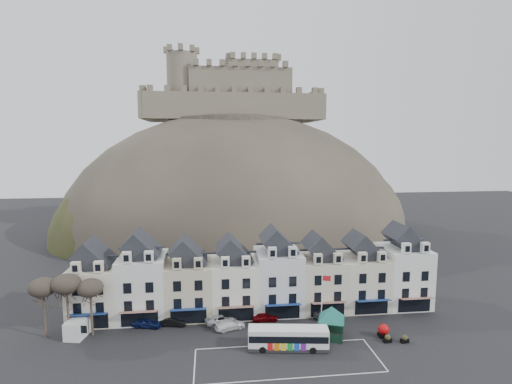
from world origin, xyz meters
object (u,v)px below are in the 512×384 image
bus_shelter (332,313)px  car_charcoal (326,313)px  white_van (81,325)px  car_silver (221,319)px  flagpole (322,299)px  car_black (173,321)px  car_white (230,325)px  bus (288,337)px  car_maroon (265,317)px  car_navy (147,322)px  red_buoy (383,330)px

bus_shelter → car_charcoal: 6.66m
white_van → car_silver: bearing=13.7°
flagpole → car_charcoal: flagpole is taller
car_black → car_white: bearing=-92.6°
bus → car_black: bus is taller
bus → car_maroon: (-1.80, 8.23, -0.92)m
car_black → flagpole: bearing=-90.5°
bus_shelter → car_navy: 25.74m
car_navy → red_buoy: bearing=-88.3°
car_maroon → car_charcoal: (9.20, 0.00, 0.00)m
flagpole → car_black: size_ratio=2.23×
bus → bus_shelter: 6.93m
car_black → car_white: car_white is taller
car_silver → car_white: 2.33m
car_black → car_white: size_ratio=0.87×
bus_shelter → car_white: (-13.30, 3.98, -2.76)m
bus → bus_shelter: (6.30, 2.25, 1.81)m
red_buoy → car_silver: (-21.51, 6.64, -0.27)m
red_buoy → car_maroon: 16.51m
flagpole → car_silver: bearing=162.3°
car_white → car_maroon: bearing=-87.1°
car_black → car_silver: 6.76m
flagpole → car_white: size_ratio=1.95×
car_maroon → white_van: bearing=90.6°
car_maroon → car_navy: bearing=88.7°
white_van → car_white: size_ratio=1.30×
bus_shelter → car_navy: bus_shelter is taller
red_buoy → car_silver: red_buoy is taller
white_van → flagpole: bearing=5.0°
bus_shelter → car_maroon: (-8.10, 5.98, -2.73)m
car_silver → car_maroon: car_maroon is taller
flagpole → car_charcoal: size_ratio=2.12×
bus → bus_shelter: size_ratio=1.60×
bus_shelter → car_black: (-21.26, 5.98, -2.76)m
car_navy → car_silver: 10.40m
white_van → car_navy: 8.72m
white_van → car_black: bearing=15.0°
car_silver → car_maroon: 6.40m
bus → car_maroon: size_ratio=2.70×
car_black → car_navy: bearing=101.5°
car_silver → bus_shelter: bearing=-129.8°
red_buoy → car_charcoal: bearing=131.7°
flagpole → car_white: flagpole is taller
car_silver → car_charcoal: car_charcoal is taller
white_van → car_black: (12.31, 0.83, -0.58)m
red_buoy → white_van: size_ratio=0.32×
car_white → car_maroon: car_maroon is taller
car_silver → red_buoy: bearing=-124.6°
flagpole → car_black: bearing=168.0°
bus → car_navy: (-18.60, 8.23, -0.85)m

